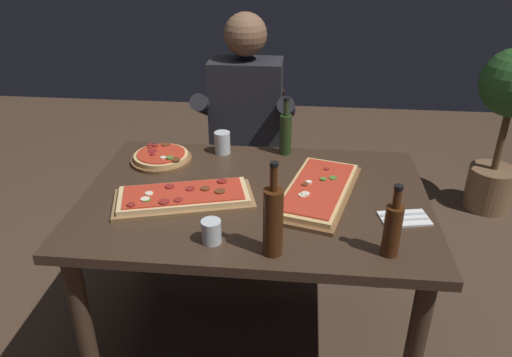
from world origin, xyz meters
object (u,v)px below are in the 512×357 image
Objects in this scene: wine_bottle_dark at (393,228)px; vinegar_bottle_green at (273,220)px; seated_diner at (245,126)px; tumbler_near_camera at (211,232)px; pizza_rectangular_left at (318,191)px; dining_table at (255,215)px; pizza_round_far at (161,157)px; diner_chair at (248,159)px; potted_plant_corner at (508,113)px; tumbler_far_side at (222,144)px; oil_bottle_amber at (286,132)px; pizza_rectangular_front at (184,197)px.

vinegar_bottle_green is at bearing -175.22° from wine_bottle_dark.
tumbler_near_camera is at bearing -89.38° from seated_diner.
wine_bottle_dark is at bearing -58.20° from pizza_rectangular_left.
dining_table is 5.01× the size of pizza_round_far.
pizza_rectangular_left is 2.31× the size of wine_bottle_dark.
wine_bottle_dark reaches higher than tumbler_near_camera.
diner_chair reaches higher than dining_table.
potted_plant_corner is (1.56, 1.63, -0.11)m from tumbler_near_camera.
pizza_rectangular_left and pizza_round_far have the same top height.
seated_diner is at bearing -160.48° from potted_plant_corner.
vinegar_bottle_green is 3.20× the size of tumbler_far_side.
pizza_round_far is 0.21× the size of seated_diner.
oil_bottle_amber is at bearing -62.40° from diner_chair.
potted_plant_corner is (1.44, 1.29, 0.03)m from dining_table.
seated_diner is (-0.62, 1.09, -0.10)m from wine_bottle_dark.
vinegar_bottle_green reaches higher than wine_bottle_dark.
oil_bottle_amber is (0.10, 0.42, 0.20)m from dining_table.
pizza_rectangular_front is at bearing 140.86° from vinegar_bottle_green.
seated_diner is 1.24× the size of potted_plant_corner.
pizza_round_far is 0.87m from vinegar_bottle_green.
pizza_rectangular_front is 0.63m from oil_bottle_amber.
diner_chair reaches higher than tumbler_far_side.
pizza_round_far is 0.57m from seated_diner.
wine_bottle_dark is at bearing -60.46° from seated_diner.
tumbler_far_side is (0.08, 0.47, 0.03)m from pizza_rectangular_front.
vinegar_bottle_green is at bearing -39.14° from pizza_rectangular_front.
diner_chair is at bearing 114.72° from pizza_rectangular_left.
oil_bottle_amber is 0.61m from diner_chair.
pizza_round_far is 0.59m from oil_bottle_amber.
seated_diner reaches higher than diner_chair.
diner_chair is at bearing 81.01° from pizza_rectangular_front.
wine_bottle_dark is 0.39m from vinegar_bottle_green.
pizza_rectangular_left is at bearing 6.13° from dining_table.
tumbler_far_side reaches higher than pizza_round_far.
oil_bottle_amber reaches higher than dining_table.
tumbler_far_side is at bearing 24.16° from pizza_round_far.
tumbler_far_side is (-0.68, 0.74, -0.06)m from wine_bottle_dark.
oil_bottle_amber is 1.61m from potted_plant_corner.
pizza_round_far is at bearing -155.84° from tumbler_far_side.
vinegar_bottle_green reaches higher than pizza_round_far.
diner_chair is (0.15, 0.93, -0.27)m from pizza_rectangular_front.
dining_table is 0.39m from tumbler_near_camera.
seated_diner is (-0.38, 0.71, -0.02)m from pizza_rectangular_left.
dining_table is at bearing -103.87° from oil_bottle_amber.
pizza_rectangular_front is at bearing -127.32° from oil_bottle_amber.
pizza_round_far is at bearing 149.51° from dining_table.
tumbler_far_side is 0.10× the size of potted_plant_corner.
pizza_round_far is (-0.46, 0.27, 0.11)m from dining_table.
oil_bottle_amber reaches higher than diner_chair.
dining_table is 16.45× the size of tumbler_near_camera.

